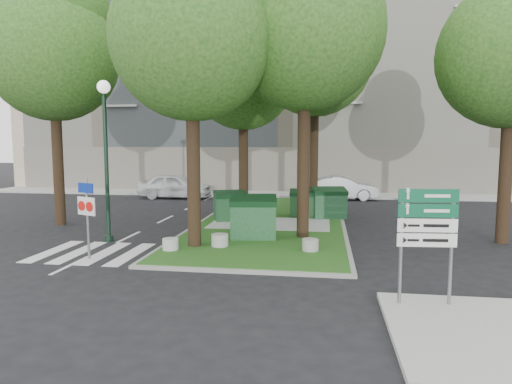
% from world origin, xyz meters
% --- Properties ---
extents(ground, '(120.00, 120.00, 0.00)m').
position_xyz_m(ground, '(0.00, 0.00, 0.00)').
color(ground, black).
rests_on(ground, ground).
extents(median_island, '(6.00, 16.00, 0.12)m').
position_xyz_m(median_island, '(0.50, 8.00, 0.06)').
color(median_island, '#1C4E16').
rests_on(median_island, ground).
extents(median_kerb, '(6.30, 16.30, 0.10)m').
position_xyz_m(median_kerb, '(0.50, 8.00, 0.05)').
color(median_kerb, gray).
rests_on(median_kerb, ground).
extents(building_sidewalk, '(42.00, 3.00, 0.12)m').
position_xyz_m(building_sidewalk, '(0.00, 18.50, 0.06)').
color(building_sidewalk, '#999993').
rests_on(building_sidewalk, ground).
extents(zebra_crossing, '(5.00, 3.00, 0.01)m').
position_xyz_m(zebra_crossing, '(-3.75, 1.50, 0.01)').
color(zebra_crossing, silver).
rests_on(zebra_crossing, ground).
extents(apartment_building, '(41.00, 12.00, 16.00)m').
position_xyz_m(apartment_building, '(0.00, 26.00, 8.00)').
color(apartment_building, '#C8B196').
rests_on(apartment_building, ground).
extents(tree_median_near_left, '(5.20, 5.20, 10.53)m').
position_xyz_m(tree_median_near_left, '(-1.41, 2.56, 7.32)').
color(tree_median_near_left, black).
rests_on(tree_median_near_left, ground).
extents(tree_median_near_right, '(5.60, 5.60, 11.46)m').
position_xyz_m(tree_median_near_right, '(2.09, 4.56, 7.99)').
color(tree_median_near_right, black).
rests_on(tree_median_near_right, ground).
extents(tree_median_mid, '(4.80, 4.80, 9.99)m').
position_xyz_m(tree_median_mid, '(-0.91, 9.06, 6.98)').
color(tree_median_mid, black).
rests_on(tree_median_mid, ground).
extents(tree_median_far, '(5.80, 5.80, 11.93)m').
position_xyz_m(tree_median_far, '(2.29, 12.06, 8.32)').
color(tree_median_far, black).
rests_on(tree_median_far, ground).
extents(tree_street_left, '(5.40, 5.40, 11.00)m').
position_xyz_m(tree_street_left, '(-8.41, 6.06, 7.65)').
color(tree_street_left, black).
rests_on(tree_street_left, ground).
extents(dumpster_a, '(1.67, 1.43, 1.31)m').
position_xyz_m(dumpster_a, '(-1.36, 7.60, 0.75)').
color(dumpster_a, '#0F3A19').
rests_on(dumpster_a, median_island).
extents(dumpster_b, '(1.80, 1.37, 1.54)m').
position_xyz_m(dumpster_b, '(0.24, 4.06, 0.86)').
color(dumpster_b, '#13421D').
rests_on(dumpster_b, median_island).
extents(dumpster_c, '(1.39, 1.00, 1.26)m').
position_xyz_m(dumpster_c, '(1.84, 9.15, 0.72)').
color(dumpster_c, '#103614').
rests_on(dumpster_c, median_island).
extents(dumpster_d, '(1.67, 1.30, 1.40)m').
position_xyz_m(dumpster_d, '(3.00, 8.89, 0.79)').
color(dumpster_d, '#144222').
rests_on(dumpster_d, median_island).
extents(bollard_left, '(0.51, 0.51, 0.36)m').
position_xyz_m(bollard_left, '(-2.10, 1.81, 0.30)').
color(bollard_left, '#AEAFA9').
rests_on(bollard_left, median_island).
extents(bollard_right, '(0.52, 0.52, 0.37)m').
position_xyz_m(bollard_right, '(2.35, 2.37, 0.31)').
color(bollard_right, gray).
rests_on(bollard_right, median_island).
extents(bollard_mid, '(0.56, 0.56, 0.40)m').
position_xyz_m(bollard_mid, '(-0.65, 2.54, 0.32)').
color(bollard_mid, '#9C9B97').
rests_on(bollard_mid, median_island).
extents(litter_bin, '(0.39, 0.39, 0.69)m').
position_xyz_m(litter_bin, '(3.20, 10.31, 0.46)').
color(litter_bin, gold).
rests_on(litter_bin, median_island).
extents(street_lamp, '(0.45, 0.45, 5.71)m').
position_xyz_m(street_lamp, '(-4.92, 3.26, 3.59)').
color(street_lamp, black).
rests_on(street_lamp, ground).
extents(traffic_sign_pole, '(0.70, 0.33, 2.49)m').
position_xyz_m(traffic_sign_pole, '(-4.31, 0.71, 1.60)').
color(traffic_sign_pole, slate).
rests_on(traffic_sign_pole, ground).
extents(directional_sign, '(1.23, 0.17, 2.47)m').
position_xyz_m(directional_sign, '(4.91, -2.10, 1.76)').
color(directional_sign, slate).
rests_on(directional_sign, sidewalk_corner).
extents(car_white, '(4.63, 1.89, 1.57)m').
position_xyz_m(car_white, '(-6.61, 15.74, 0.79)').
color(car_white, silver).
rests_on(car_white, ground).
extents(car_silver, '(4.48, 1.80, 1.45)m').
position_xyz_m(car_silver, '(3.82, 16.62, 0.72)').
color(car_silver, gray).
rests_on(car_silver, ground).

